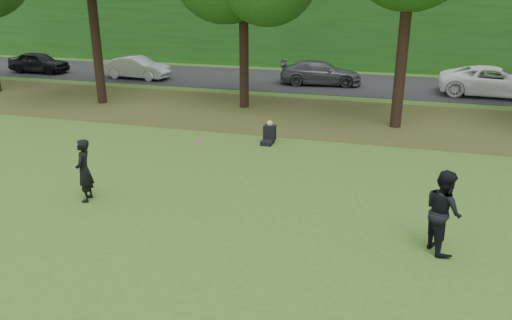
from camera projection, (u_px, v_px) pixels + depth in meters
The scene contains 9 objects.
ground at pixel (185, 267), 10.45m from camera, with size 120.00×120.00×0.00m, color #3D5B1C.
leaf_litter at pixel (303, 116), 22.22m from camera, with size 60.00×7.00×0.01m, color #432F18.
street at pixel (328, 83), 29.46m from camera, with size 70.00×7.00×0.02m, color black.
far_hedge at pixel (343, 30), 34.05m from camera, with size 70.00×3.00×5.00m, color #1C4C15.
player_left at pixel (84, 170), 13.35m from camera, with size 0.63×0.42×1.74m, color black.
player_right at pixel (443, 211), 10.82m from camera, with size 0.91×0.71×1.88m, color black.
parked_cars at pixel (354, 76), 27.52m from camera, with size 37.82×3.40×1.50m.
frisbee at pixel (198, 142), 12.48m from camera, with size 0.29×0.31×0.17m.
seated_person at pixel (269, 135), 18.41m from camera, with size 0.43×0.74×0.83m.
Camera 1 is at (3.93, -8.33, 5.64)m, focal length 35.00 mm.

